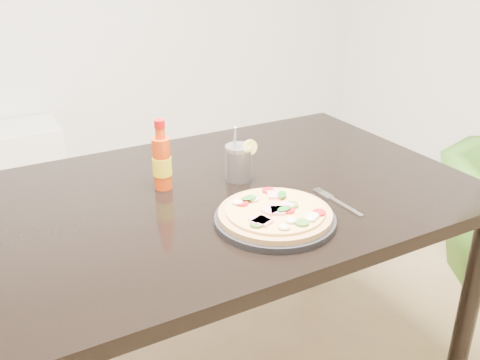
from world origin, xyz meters
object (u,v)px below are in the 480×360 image
pizza (275,213)px  fork (336,201)px  hot_sauce_bottle (162,162)px  cola_cup (239,163)px  dining_table (220,217)px  plate (275,220)px

pizza → fork: size_ratio=1.48×
hot_sauce_bottle → cola_cup: bearing=-13.5°
dining_table → fork: bearing=-41.7°
dining_table → fork: 0.33m
plate → hot_sauce_bottle: bearing=117.1°
dining_table → cola_cup: (0.09, 0.04, 0.13)m
plate → hot_sauce_bottle: (-0.17, 0.32, 0.07)m
plate → pizza: (-0.00, -0.00, 0.02)m
pizza → cola_cup: 0.28m
cola_cup → pizza: bearing=-100.2°
dining_table → hot_sauce_bottle: bearing=143.8°
pizza → hot_sauce_bottle: hot_sauce_bottle is taller
dining_table → cola_cup: 0.16m
plate → cola_cup: 0.28m
dining_table → cola_cup: bearing=25.9°
pizza → fork: 0.21m
plate → cola_cup: bearing=79.8°
dining_table → plate: (0.04, -0.23, 0.09)m
fork → plate: bearing=-177.4°
pizza → hot_sauce_bottle: size_ratio=1.40×
fork → cola_cup: bearing=119.2°
cola_cup → fork: size_ratio=0.92×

